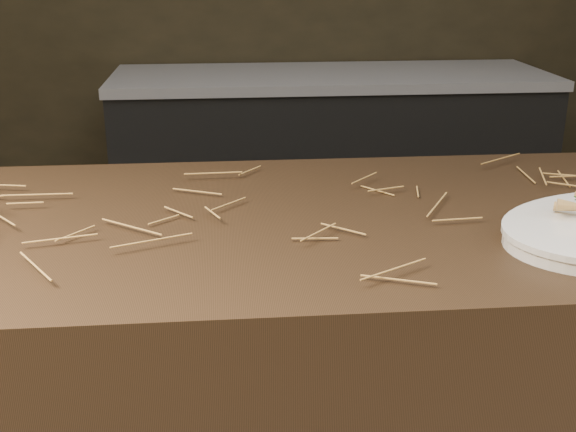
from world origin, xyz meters
name	(u,v)px	position (x,y,z in m)	size (l,w,h in m)	color
back_counter	(329,169)	(0.30, 2.18, 0.42)	(1.82, 0.62, 0.84)	black
straw_bedding	(320,211)	(0.00, 0.30, 0.91)	(1.40, 0.60, 0.02)	#A97837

